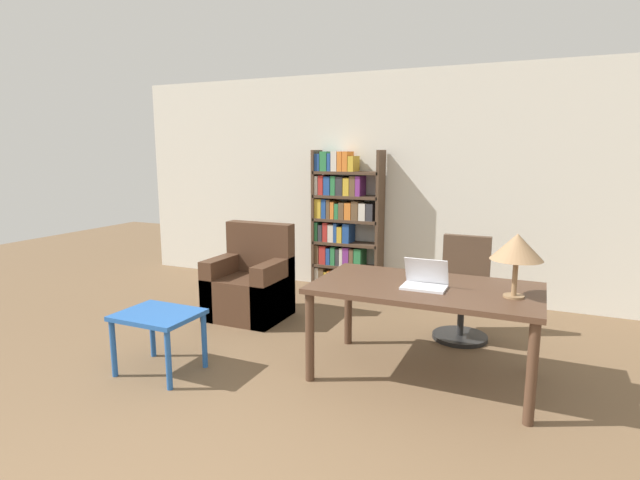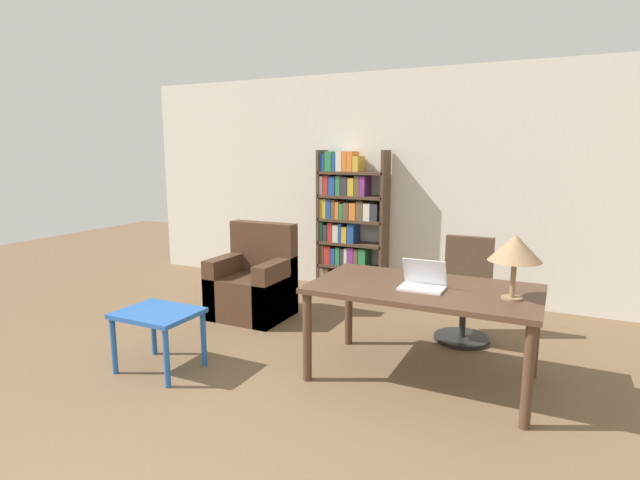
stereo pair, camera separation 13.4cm
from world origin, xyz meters
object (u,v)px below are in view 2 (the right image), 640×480
object	(u,v)px
office_chair	(465,294)
bookshelf	(347,222)
side_table_blue	(158,320)
armchair	(253,286)
table_lamp	(515,249)
desk	(423,297)
laptop	(423,282)

from	to	relation	value
office_chair	bookshelf	distance (m)	2.02
side_table_blue	armchair	xyz separation A→B (m)	(-0.07, 1.47, -0.09)
table_lamp	bookshelf	size ratio (longest dim) A/B	0.26
table_lamp	side_table_blue	bearing A→B (deg)	-164.54
side_table_blue	desk	bearing A→B (deg)	21.51
side_table_blue	bookshelf	size ratio (longest dim) A/B	0.35
desk	side_table_blue	bearing A→B (deg)	-158.49
desk	office_chair	xyz separation A→B (m)	(0.14, 1.01, -0.22)
side_table_blue	bookshelf	bearing A→B (deg)	81.35
laptop	side_table_blue	bearing A→B (deg)	-160.14
desk	bookshelf	world-z (taller)	bookshelf
armchair	office_chair	bearing A→B (deg)	8.07
table_lamp	side_table_blue	distance (m)	2.76
office_chair	bookshelf	world-z (taller)	bookshelf
desk	bookshelf	size ratio (longest dim) A/B	0.96
laptop	table_lamp	xyz separation A→B (m)	(0.62, 0.01, 0.30)
table_lamp	armchair	size ratio (longest dim) A/B	0.46
desk	table_lamp	xyz separation A→B (m)	(0.63, -0.05, 0.44)
desk	armchair	distance (m)	2.16
desk	side_table_blue	size ratio (longest dim) A/B	2.74
laptop	table_lamp	size ratio (longest dim) A/B	0.71
laptop	table_lamp	bearing A→B (deg)	0.72
office_chair	side_table_blue	xyz separation A→B (m)	(-2.09, -1.78, -0.02)
office_chair	bookshelf	size ratio (longest dim) A/B	0.54
desk	laptop	xyz separation A→B (m)	(0.01, -0.06, 0.14)
desk	laptop	bearing A→B (deg)	-84.44
desk	side_table_blue	world-z (taller)	desk
bookshelf	office_chair	bearing A→B (deg)	-32.94
desk	bookshelf	xyz separation A→B (m)	(-1.51, 2.09, 0.22)
table_lamp	office_chair	xyz separation A→B (m)	(-0.49, 1.07, -0.66)
table_lamp	office_chair	world-z (taller)	table_lamp
table_lamp	side_table_blue	size ratio (longest dim) A/B	0.74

